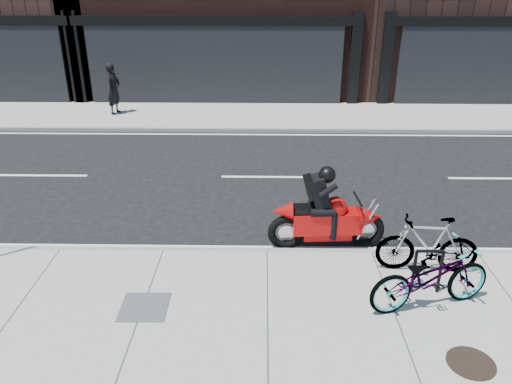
{
  "coord_description": "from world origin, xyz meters",
  "views": [
    {
      "loc": [
        -0.07,
        -10.22,
        5.1
      ],
      "look_at": [
        -0.23,
        -0.95,
        0.9
      ],
      "focal_mm": 35.0,
      "sensor_mm": 36.0,
      "label": 1
    }
  ],
  "objects_px": {
    "utility_grate": "(144,307)",
    "manhole_cover": "(471,363)",
    "bicycle_rear": "(428,244)",
    "bicycle_front": "(430,277)",
    "motorcycle": "(332,215)",
    "pedestrian": "(113,89)",
    "bike_rack": "(428,267)"
  },
  "relations": [
    {
      "from": "bicycle_front",
      "to": "motorcycle",
      "type": "distance_m",
      "value": 2.41
    },
    {
      "from": "utility_grate",
      "to": "manhole_cover",
      "type": "bearing_deg",
      "value": -13.66
    },
    {
      "from": "manhole_cover",
      "to": "utility_grate",
      "type": "relative_size",
      "value": 0.88
    },
    {
      "from": "motorcycle",
      "to": "manhole_cover",
      "type": "distance_m",
      "value": 3.7
    },
    {
      "from": "bicycle_rear",
      "to": "motorcycle",
      "type": "distance_m",
      "value": 1.85
    },
    {
      "from": "manhole_cover",
      "to": "bicycle_front",
      "type": "bearing_deg",
      "value": 100.72
    },
    {
      "from": "bicycle_rear",
      "to": "manhole_cover",
      "type": "relative_size",
      "value": 2.69
    },
    {
      "from": "bicycle_rear",
      "to": "motorcycle",
      "type": "bearing_deg",
      "value": -119.33
    },
    {
      "from": "bicycle_front",
      "to": "utility_grate",
      "type": "bearing_deg",
      "value": 75.91
    },
    {
      "from": "bicycle_front",
      "to": "utility_grate",
      "type": "relative_size",
      "value": 2.74
    },
    {
      "from": "bicycle_rear",
      "to": "bike_rack",
      "type": "bearing_deg",
      "value": -11.77
    },
    {
      "from": "bicycle_rear",
      "to": "manhole_cover",
      "type": "height_order",
      "value": "bicycle_rear"
    },
    {
      "from": "bicycle_front",
      "to": "manhole_cover",
      "type": "height_order",
      "value": "bicycle_front"
    },
    {
      "from": "bicycle_front",
      "to": "bicycle_rear",
      "type": "relative_size",
      "value": 1.16
    },
    {
      "from": "motorcycle",
      "to": "bicycle_front",
      "type": "bearing_deg",
      "value": -61.55
    },
    {
      "from": "bicycle_rear",
      "to": "utility_grate",
      "type": "height_order",
      "value": "bicycle_rear"
    },
    {
      "from": "bike_rack",
      "to": "motorcycle",
      "type": "distance_m",
      "value": 2.15
    },
    {
      "from": "bike_rack",
      "to": "bicycle_rear",
      "type": "xyz_separation_m",
      "value": [
        0.18,
        0.65,
        0.05
      ]
    },
    {
      "from": "pedestrian",
      "to": "bike_rack",
      "type": "bearing_deg",
      "value": -129.35
    },
    {
      "from": "bike_rack",
      "to": "utility_grate",
      "type": "relative_size",
      "value": 1.09
    },
    {
      "from": "bike_rack",
      "to": "manhole_cover",
      "type": "relative_size",
      "value": 1.24
    },
    {
      "from": "bike_rack",
      "to": "manhole_cover",
      "type": "height_order",
      "value": "bike_rack"
    },
    {
      "from": "manhole_cover",
      "to": "utility_grate",
      "type": "height_order",
      "value": "same"
    },
    {
      "from": "bicycle_front",
      "to": "pedestrian",
      "type": "bearing_deg",
      "value": 19.82
    },
    {
      "from": "bicycle_front",
      "to": "bicycle_rear",
      "type": "height_order",
      "value": "bicycle_front"
    },
    {
      "from": "motorcycle",
      "to": "utility_grate",
      "type": "relative_size",
      "value": 3.09
    },
    {
      "from": "utility_grate",
      "to": "bike_rack",
      "type": "bearing_deg",
      "value": 6.18
    },
    {
      "from": "bicycle_front",
      "to": "motorcycle",
      "type": "xyz_separation_m",
      "value": [
        -1.29,
        2.03,
        0.03
      ]
    },
    {
      "from": "manhole_cover",
      "to": "utility_grate",
      "type": "distance_m",
      "value": 4.9
    },
    {
      "from": "bicycle_rear",
      "to": "motorcycle",
      "type": "relative_size",
      "value": 0.76
    },
    {
      "from": "motorcycle",
      "to": "manhole_cover",
      "type": "bearing_deg",
      "value": -69.13
    },
    {
      "from": "bike_rack",
      "to": "bicycle_front",
      "type": "height_order",
      "value": "bicycle_front"
    }
  ]
}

